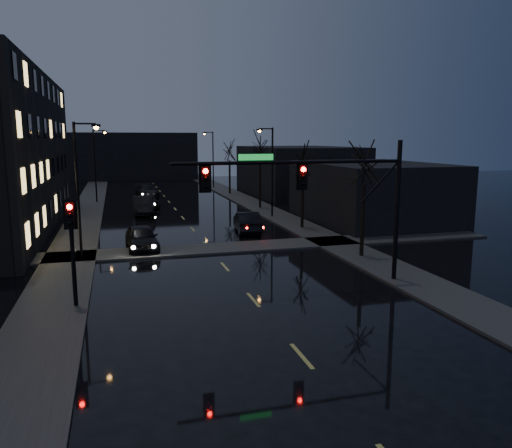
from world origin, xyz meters
TOP-DOWN VIEW (x-y plane):
  - ground at (0.00, 0.00)m, footprint 160.00×160.00m
  - sidewalk_left at (-8.50, 35.00)m, footprint 3.00×140.00m
  - sidewalk_right at (8.50, 35.00)m, footprint 3.00×140.00m
  - sidewalk_cross at (0.00, 18.50)m, footprint 40.00×3.00m
  - commercial_right_near at (15.50, 26.00)m, footprint 10.00×14.00m
  - commercial_right_far at (17.00, 48.00)m, footprint 12.00×18.00m
  - far_block at (-3.00, 78.00)m, footprint 22.00×10.00m
  - signal_mast at (3.85, 9.00)m, footprint 11.11×0.41m
  - signal_pole_left at (-7.50, 8.99)m, footprint 0.35×0.41m
  - tree_near at (8.40, 14.00)m, footprint 3.52×3.52m
  - tree_mid_a at (8.40, 24.00)m, footprint 3.30×3.30m
  - tree_mid_b at (8.40, 36.00)m, footprint 3.74×3.74m
  - tree_far at (8.40, 50.00)m, footprint 3.43×3.43m
  - streetlight_l_near at (-7.58, 18.00)m, footprint 1.53×0.28m
  - streetlight_l_far at (-7.58, 45.00)m, footprint 1.53×0.28m
  - streetlight_r_mid at (7.58, 30.00)m, footprint 1.53×0.28m
  - streetlight_r_far at (7.58, 58.00)m, footprint 1.53×0.28m
  - oncoming_car_a at (-4.23, 19.66)m, footprint 2.13×4.79m
  - oncoming_car_b at (-3.28, 34.97)m, footprint 1.85×5.18m
  - oncoming_car_c at (-2.72, 39.38)m, footprint 2.54×4.97m
  - oncoming_car_d at (-2.11, 48.89)m, footprint 2.85×5.53m
  - lead_car at (3.85, 23.80)m, footprint 2.22×4.91m

SIDE VIEW (x-z plane):
  - ground at x=0.00m, z-range 0.00..0.00m
  - sidewalk_left at x=-8.50m, z-range 0.00..0.12m
  - sidewalk_right at x=8.50m, z-range 0.00..0.12m
  - sidewalk_cross at x=0.00m, z-range 0.00..0.12m
  - oncoming_car_c at x=-2.72m, z-range 0.00..1.34m
  - oncoming_car_d at x=-2.11m, z-range 0.00..1.54m
  - lead_car at x=3.85m, z-range 0.00..1.57m
  - oncoming_car_a at x=-4.23m, z-range 0.00..1.60m
  - oncoming_car_b at x=-3.28m, z-range 0.00..1.70m
  - commercial_right_near at x=15.50m, z-range 0.00..5.00m
  - commercial_right_far at x=17.00m, z-range 0.00..6.00m
  - signal_pole_left at x=-7.50m, z-range 0.75..5.27m
  - far_block at x=-3.00m, z-range 0.00..8.00m
  - streetlight_l_near at x=-7.58m, z-range 0.77..8.77m
  - streetlight_l_far at x=-7.58m, z-range 0.77..8.77m
  - streetlight_r_mid at x=7.58m, z-range 0.77..8.77m
  - streetlight_r_far at x=7.58m, z-range 0.77..8.77m
  - signal_mast at x=3.85m, z-range 1.37..8.37m
  - tree_mid_a at x=8.40m, z-range 2.04..9.61m
  - tree_far at x=8.40m, z-range 2.12..10.00m
  - tree_near at x=8.40m, z-range 2.18..10.26m
  - tree_mid_b at x=8.40m, z-range 2.32..10.90m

